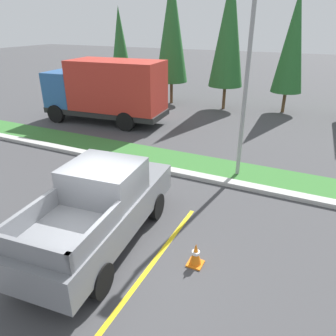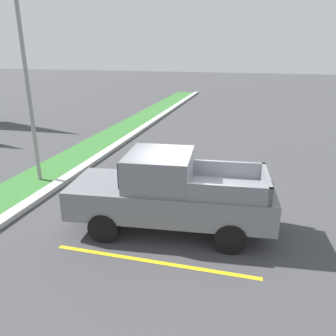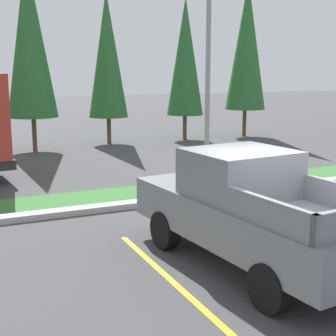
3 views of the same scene
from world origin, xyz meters
name	(u,v)px [view 1 (image 1 of 3)]	position (x,y,z in m)	size (l,w,h in m)	color
ground_plane	(108,256)	(0.00, 0.00, 0.00)	(120.00, 120.00, 0.00)	#424244
parking_line_near	(58,227)	(-1.98, 0.42, 0.00)	(0.12, 4.80, 0.01)	yellow
parking_line_far	(156,259)	(1.12, 0.42, 0.00)	(0.12, 4.80, 0.01)	yellow
curb_strip	(186,174)	(0.00, 5.00, 0.07)	(56.00, 0.40, 0.15)	#B2B2AD
grass_median	(196,164)	(0.00, 6.10, 0.03)	(56.00, 1.80, 0.06)	#387533
pickup_truck_main	(101,207)	(-0.43, 0.47, 1.04)	(2.40, 5.39, 2.10)	black
cargo_truck_distant	(107,89)	(-6.68, 9.59, 1.85)	(6.97, 2.98, 3.40)	black
street_light	(246,76)	(1.71, 5.73, 3.63)	(0.24, 1.49, 6.18)	gray
cypress_tree_leftmost	(120,46)	(-9.40, 15.27, 3.66)	(1.62, 1.62, 6.23)	brown
cypress_tree_left_inner	(172,28)	(-5.43, 15.36, 4.87)	(2.15, 2.15, 8.27)	brown
cypress_tree_center	(229,29)	(-1.65, 15.38, 4.84)	(2.14, 2.14, 8.23)	brown
cypress_tree_right_inner	(293,42)	(2.00, 16.14, 4.18)	(1.85, 1.85, 7.10)	brown
traffic_cone	(196,255)	(2.05, 0.67, 0.29)	(0.36, 0.36, 0.60)	orange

